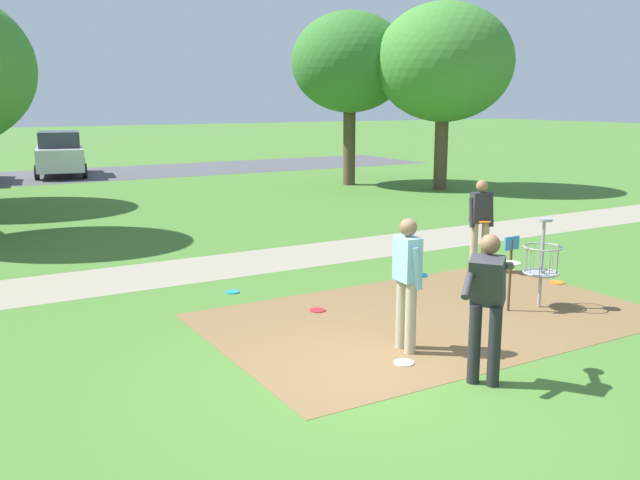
{
  "coord_description": "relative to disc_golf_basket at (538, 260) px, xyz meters",
  "views": [
    {
      "loc": [
        -4.34,
        -6.22,
        3.15
      ],
      "look_at": [
        1.0,
        2.91,
        1.0
      ],
      "focal_mm": 39.02,
      "sensor_mm": 36.0,
      "label": 1
    }
  ],
  "objects": [
    {
      "name": "gravel_path",
      "position": [
        -3.72,
        4.97,
        -0.75
      ],
      "size": [
        40.0,
        1.93,
        0.0
      ],
      "primitive_type": "cube",
      "color": "gray",
      "rests_on": "ground"
    },
    {
      "name": "player_throwing",
      "position": [
        -2.75,
        -1.77,
        0.23
      ],
      "size": [
        1.13,
        0.58,
        1.71
      ],
      "color": "#232328",
      "rests_on": "ground"
    },
    {
      "name": "parked_car_center_left",
      "position": [
        -2.75,
        23.31,
        0.17
      ],
      "size": [
        2.52,
        4.45,
        1.84
      ],
      "color": "silver",
      "rests_on": "ground"
    },
    {
      "name": "dirt_tee_pad",
      "position": [
        -1.71,
        0.44,
        -0.75
      ],
      "size": [
        6.44,
        4.02,
        0.01
      ],
      "primitive_type": "cube",
      "color": "brown",
      "rests_on": "ground"
    },
    {
      "name": "frisbee_far_left",
      "position": [
        1.44,
        0.84,
        -0.74
      ],
      "size": [
        0.25,
        0.25,
        0.02
      ],
      "primitive_type": "cylinder",
      "color": "orange",
      "rests_on": "ground"
    },
    {
      "name": "tree_near_left",
      "position": [
        6.0,
        14.68,
        3.69
      ],
      "size": [
        4.26,
        4.26,
        6.28
      ],
      "color": "brown",
      "rests_on": "ground"
    },
    {
      "name": "frisbee_far_right",
      "position": [
        -3.7,
        3.13,
        -0.74
      ],
      "size": [
        0.22,
        0.22,
        0.02
      ],
      "primitive_type": "cylinder",
      "color": "#1E93DB",
      "rests_on": "ground"
    },
    {
      "name": "frisbee_near_basket",
      "position": [
        -2.99,
        1.55,
        -0.74
      ],
      "size": [
        0.24,
        0.24,
        0.02
      ],
      "primitive_type": "cylinder",
      "color": "red",
      "rests_on": "ground"
    },
    {
      "name": "tree_mid_right",
      "position": [
        8.11,
        11.96,
        3.62
      ],
      "size": [
        4.78,
        4.78,
        6.43
      ],
      "color": "brown",
      "rests_on": "ground"
    },
    {
      "name": "player_foreground_watching",
      "position": [
        0.84,
        2.17,
        0.21
      ],
      "size": [
        0.5,
        0.44,
        1.71
      ],
      "color": "tan",
      "rests_on": "ground"
    },
    {
      "name": "disc_golf_basket",
      "position": [
        0.0,
        0.0,
        0.0
      ],
      "size": [
        0.98,
        0.58,
        1.39
      ],
      "color": "#9E9EA3",
      "rests_on": "ground"
    },
    {
      "name": "parking_lot_strip",
      "position": [
        -3.72,
        23.32,
        -0.75
      ],
      "size": [
        36.0,
        6.0,
        0.01
      ],
      "primitive_type": "cube",
      "color": "#4C4C51",
      "rests_on": "ground"
    },
    {
      "name": "frisbee_scattered_a",
      "position": [
        -3.15,
        -0.83,
        -0.74
      ],
      "size": [
        0.25,
        0.25,
        0.02
      ],
      "primitive_type": "cylinder",
      "color": "white",
      "rests_on": "ground"
    },
    {
      "name": "ground_plane",
      "position": [
        -3.72,
        -0.97,
        -0.75
      ],
      "size": [
        160.0,
        160.0,
        0.0
      ],
      "primitive_type": "plane",
      "color": "#47752D"
    },
    {
      "name": "player_waiting_left",
      "position": [
        -2.86,
        -0.48,
        0.21
      ],
      "size": [
        0.42,
        0.48,
        1.71
      ],
      "color": "tan",
      "rests_on": "ground"
    }
  ]
}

